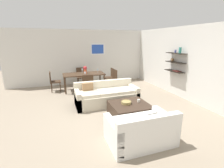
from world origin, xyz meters
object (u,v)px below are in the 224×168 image
Objects in this scene: sofa_beige at (106,96)px; decorative_bowl at (126,102)px; dining_table at (84,75)px; wine_glass_right_far at (98,70)px; dining_chair_left_far at (53,80)px; wine_glass_head at (82,70)px; centerpiece_vase at (85,70)px; dining_chair_head at (81,75)px; coffee_table at (130,110)px; dining_chair_foot at (87,84)px; dining_chair_right_far at (110,76)px; wine_glass_foot at (85,73)px; dining_chair_right_near at (113,78)px; loveseat_white at (141,131)px; candle_jar at (139,101)px.

sofa_beige reaches higher than decorative_bowl.
wine_glass_right_far is at bearing 9.06° from dining_table.
dining_chair_left_far is at bearing 171.53° from dining_table.
decorative_bowl is 3.51m from wine_glass_head.
centerpiece_vase is at bearing -81.96° from wine_glass_head.
wine_glass_right_far is at bearing -47.50° from dining_chair_head.
centerpiece_vase is at bearing 104.15° from coffee_table.
dining_table is at bearing 102.87° from sofa_beige.
dining_chair_head is at bearing 93.88° from centerpiece_vase.
dining_chair_foot is 5.37× the size of wine_glass_right_far.
dining_chair_right_far is at bearing 8.47° from dining_table.
dining_chair_right_far is 1.47m from wine_glass_foot.
dining_table is 5.31× the size of centerpiece_vase.
dining_chair_head is (0.00, 0.84, -0.17)m from dining_table.
wine_glass_head is (-0.74, 3.40, 0.44)m from decorative_bowl.
dining_chair_right_near is 1.36m from wine_glass_foot.
loveseat_white is at bearing -82.92° from wine_glass_foot.
wine_glass_foot is at bearing 106.90° from coffee_table.
loveseat_white is at bearing -92.25° from wine_glass_right_far.
dining_chair_right_near reaches higher than coffee_table.
wine_glass_foot is 0.33m from centerpiece_vase.
dining_table is 11.11× the size of wine_glass_head.
loveseat_white is 1.60× the size of dining_chair_head.
centerpiece_vase is at bearing -168.54° from dining_chair_right_far.
loveseat_white is 4.41m from dining_table.
wine_glass_foot is (-0.00, 0.47, 0.35)m from dining_chair_foot.
dining_chair_right_near is at bearing -38.35° from dining_chair_head.
decorative_bowl is (0.24, 1.33, 0.13)m from loveseat_white.
decorative_bowl is 0.34× the size of dining_chair_right_far.
dining_chair_head and dining_chair_right_near have the same top height.
wine_glass_foot reaches higher than dining_chair_right_far.
sofa_beige is 1.20m from coffee_table.
wine_glass_foot is at bearing -90.00° from dining_table.
dining_chair_head reaches higher than loveseat_white.
candle_jar is 4.05m from dining_chair_left_far.
dining_chair_right_near is at bearing -6.26° from centerpiece_vase.
candle_jar is 3.20m from wine_glass_right_far.
wine_glass_foot is (-1.14, 2.65, 0.43)m from candle_jar.
candle_jar is 0.26× the size of centerpiece_vase.
dining_chair_head is 1.00× the size of dining_chair_left_far.
coffee_table is at bearing -69.85° from dining_chair_foot.
sofa_beige is 1.12m from decorative_bowl.
dining_chair_foot is 1.46m from dining_chair_right_near.
dining_table is 2.05× the size of dining_chair_right_far.
dining_chair_right_far reaches higher than dining_table.
dining_chair_foot is at bearing 110.15° from coffee_table.
candle_jar is at bearing -66.69° from wine_glass_foot.
sofa_beige is 2.44× the size of dining_chair_right_near.
dining_chair_left_far reaches higher than decorative_bowl.
coffee_table is at bearing -78.14° from dining_chair_head.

